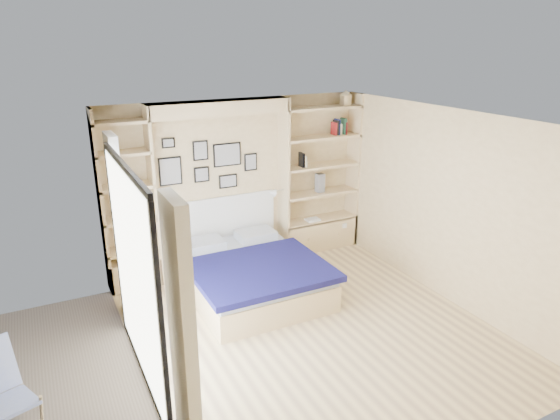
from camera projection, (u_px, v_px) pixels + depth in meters
name	position (u px, v px, depth m)	size (l,w,h in m)	color
ground	(310.00, 328.00, 5.99)	(4.50, 4.50, 0.00)	#E3C788
room_shell	(231.00, 212.00, 6.76)	(4.50, 4.50, 4.50)	beige
bed	(250.00, 273.00, 6.79)	(1.72, 2.12, 1.07)	beige
photo_gallery	(208.00, 163.00, 7.15)	(1.48, 0.02, 0.82)	black
reading_lamps	(224.00, 199.00, 7.19)	(1.92, 0.12, 0.15)	silver
shelf_decor	(310.00, 148.00, 7.67)	(3.58, 0.23, 2.03)	navy
deck_chair	(0.00, 387.00, 4.46)	(0.65, 0.83, 0.73)	tan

